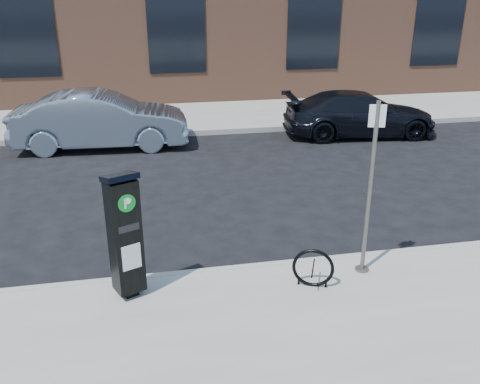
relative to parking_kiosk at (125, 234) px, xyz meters
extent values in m
plane|color=black|center=(1.73, 0.45, -1.06)|extent=(120.00, 120.00, 0.00)
cube|color=gray|center=(1.73, 14.45, -0.98)|extent=(60.00, 12.00, 0.15)
cube|color=#9E9B93|center=(1.73, 0.43, -0.98)|extent=(60.00, 0.12, 0.16)
cube|color=#9E9B93|center=(1.73, 8.47, -0.98)|extent=(60.00, 0.12, 0.16)
cube|color=black|center=(-3.27, 12.43, 1.94)|extent=(2.00, 0.06, 3.50)
cube|color=black|center=(1.73, 12.43, 1.94)|extent=(2.00, 0.06, 3.50)
cube|color=black|center=(6.73, 12.43, 1.94)|extent=(2.00, 0.06, 3.50)
cube|color=black|center=(11.73, 12.43, 1.94)|extent=(2.00, 0.06, 3.50)
cube|color=black|center=(0.00, 0.00, -0.86)|extent=(0.24, 0.24, 0.09)
cube|color=black|center=(0.00, 0.00, -0.03)|extent=(0.47, 0.44, 1.56)
cube|color=black|center=(0.00, 0.00, 0.79)|extent=(0.51, 0.49, 0.14)
cylinder|color=#08641C|center=(0.07, -0.15, 0.49)|extent=(0.22, 0.10, 0.23)
cube|color=white|center=(0.07, -0.15, 0.49)|extent=(0.08, 0.04, 0.13)
cube|color=silver|center=(0.07, -0.15, -0.26)|extent=(0.24, 0.11, 0.35)
cube|color=black|center=(0.07, -0.15, 0.15)|extent=(0.26, 0.12, 0.09)
cylinder|color=#4B4642|center=(3.35, -0.01, -0.89)|extent=(0.20, 0.20, 0.03)
cylinder|color=#4B4642|center=(3.35, -0.01, 0.35)|extent=(0.06, 0.06, 2.51)
cube|color=silver|center=(3.35, -0.01, 1.41)|extent=(0.22, 0.07, 0.30)
torus|color=black|center=(2.49, -0.28, -0.62)|extent=(0.55, 0.27, 0.58)
cylinder|color=black|center=(2.32, -0.21, -0.85)|extent=(0.03, 0.03, 0.11)
cylinder|color=black|center=(2.67, -0.35, -0.85)|extent=(0.03, 0.03, 0.11)
imported|color=#8091A3|center=(-0.75, 7.75, -0.30)|extent=(4.67, 1.84, 1.51)
imported|color=black|center=(6.58, 7.57, -0.41)|extent=(4.58, 2.22, 1.28)
camera|label=1|loc=(0.32, -6.07, 2.94)|focal=38.00mm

